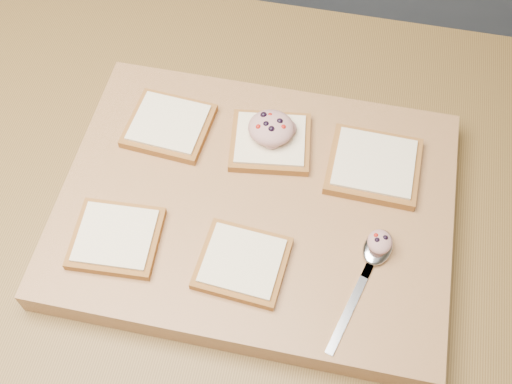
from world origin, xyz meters
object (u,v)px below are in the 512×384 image
(tuna_salad_dollop, at_px, (271,128))
(cutting_board, at_px, (256,207))
(spoon, at_px, (374,256))
(bread_far_center, at_px, (270,142))

(tuna_salad_dollop, bearing_deg, cutting_board, -90.47)
(tuna_salad_dollop, relative_size, spoon, 0.36)
(cutting_board, bearing_deg, tuna_salad_dollop, 89.53)
(cutting_board, relative_size, bread_far_center, 4.25)
(tuna_salad_dollop, bearing_deg, spoon, -43.31)
(tuna_salad_dollop, bearing_deg, bread_far_center, -85.19)
(bread_far_center, bearing_deg, cutting_board, -90.85)
(bread_far_center, relative_size, spoon, 0.68)
(bread_far_center, relative_size, tuna_salad_dollop, 1.91)
(cutting_board, distance_m, bread_far_center, 0.10)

